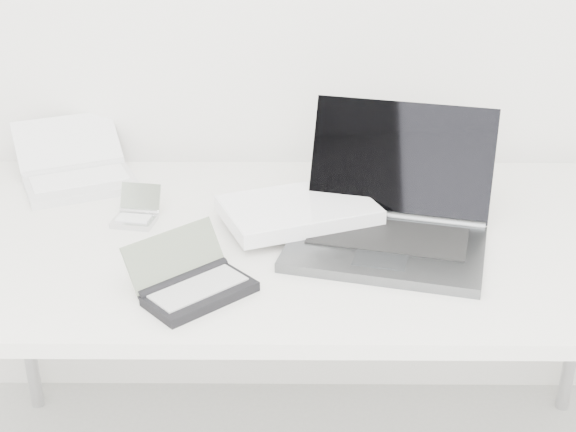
{
  "coord_description": "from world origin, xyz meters",
  "views": [
    {
      "loc": [
        -0.02,
        0.07,
        1.48
      ],
      "look_at": [
        -0.03,
        1.51,
        0.79
      ],
      "focal_mm": 50.0,
      "sensor_mm": 36.0,
      "label": 1
    }
  ],
  "objects_px": {
    "netbook_open_white": "(77,172)",
    "palmtop_charcoal": "(193,283)",
    "laptop_large": "(353,217)",
    "desk": "(302,253)"
  },
  "relations": [
    {
      "from": "laptop_large",
      "to": "palmtop_charcoal",
      "type": "distance_m",
      "value": 0.38
    },
    {
      "from": "desk",
      "to": "netbook_open_white",
      "type": "bearing_deg",
      "value": 152.89
    },
    {
      "from": "desk",
      "to": "laptop_large",
      "type": "xyz_separation_m",
      "value": [
        0.1,
        -0.0,
        0.09
      ]
    },
    {
      "from": "laptop_large",
      "to": "netbook_open_white",
      "type": "height_order",
      "value": "laptop_large"
    },
    {
      "from": "palmtop_charcoal",
      "to": "netbook_open_white",
      "type": "bearing_deg",
      "value": 81.14
    },
    {
      "from": "netbook_open_white",
      "to": "palmtop_charcoal",
      "type": "relative_size",
      "value": 1.51
    },
    {
      "from": "desk",
      "to": "palmtop_charcoal",
      "type": "bearing_deg",
      "value": -129.82
    },
    {
      "from": "desk",
      "to": "netbook_open_white",
      "type": "height_order",
      "value": "netbook_open_white"
    },
    {
      "from": "desk",
      "to": "netbook_open_white",
      "type": "xyz_separation_m",
      "value": [
        -0.53,
        0.27,
        0.07
      ]
    },
    {
      "from": "desk",
      "to": "laptop_large",
      "type": "relative_size",
      "value": 2.69
    }
  ]
}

